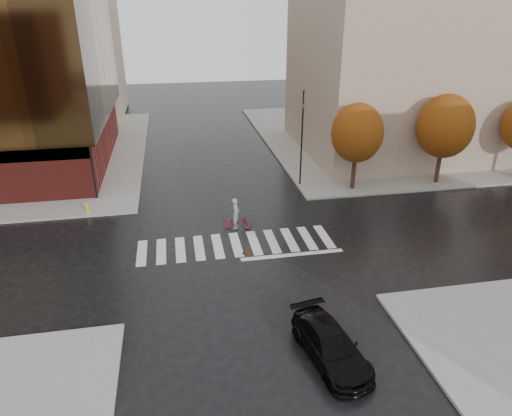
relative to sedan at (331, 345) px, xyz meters
The scene contains 13 objects.
ground 9.91m from the sedan, 103.94° to the left, with size 120.00×120.00×0.00m, color black.
sidewalk_ne 35.82m from the sedan, 58.68° to the left, with size 30.00×30.00×0.15m, color gray.
crosswalk 10.40m from the sedan, 103.27° to the left, with size 12.00×3.00×0.01m, color silver.
building_ne_tan 31.51m from the sedan, 61.21° to the left, with size 16.00×16.00×18.00m, color tan.
building_nw_far 50.98m from the sedan, 111.53° to the left, with size 14.00×12.00×20.00m, color tan.
tree_ne_a 19.01m from the sedan, 65.86° to the left, with size 3.80×3.80×6.50m.
tree_ne_b 22.76m from the sedan, 49.30° to the left, with size 4.20×4.20×6.89m.
sedan is the anchor object (origin of this frame).
cyclist 12.27m from the sedan, 99.54° to the left, with size 1.96×1.17×2.11m.
traffic_light_nw 22.05m from the sedan, 121.47° to the left, with size 0.20×0.18×6.76m.
traffic_light_ne 19.34m from the sedan, 78.10° to the left, with size 0.20×0.22×7.22m.
fire_hydrant 19.90m from the sedan, 125.99° to the left, with size 0.24×0.24×0.67m.
manhole 9.18m from the sedan, 101.88° to the left, with size 0.59×0.59×0.01m, color #412817.
Camera 1 is at (-3.20, -23.15, 13.31)m, focal length 32.00 mm.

